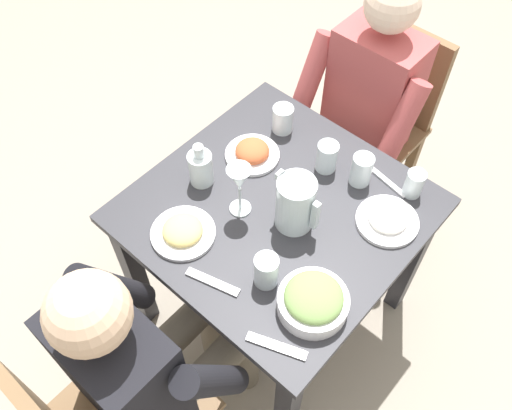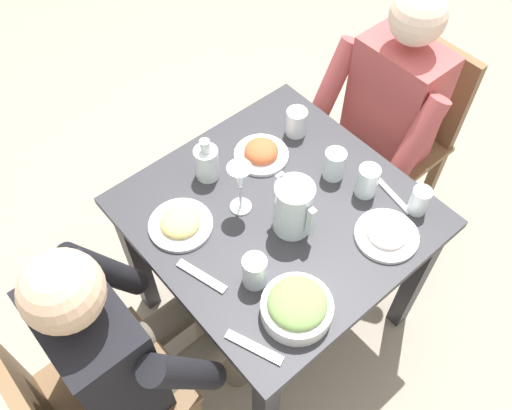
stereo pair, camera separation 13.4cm
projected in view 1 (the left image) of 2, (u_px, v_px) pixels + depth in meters
The scene contains 20 objects.
ground_plane at pixel (272, 307), 2.33m from camera, with size 8.00×8.00×0.00m, color gray.
dining_table at pixel (276, 230), 1.85m from camera, with size 0.85×0.85×0.73m.
chair_far at pixel (379, 114), 2.31m from camera, with size 0.40×0.40×0.88m.
diner_near at pixel (153, 357), 1.54m from camera, with size 0.48×0.53×1.17m.
diner_far at pixel (356, 115), 2.10m from camera, with size 0.48×0.53×1.17m.
water_pitcher at pixel (295, 203), 1.63m from camera, with size 0.16×0.12×0.19m.
salad_bowl at pixel (313, 300), 1.50m from camera, with size 0.20×0.20×0.09m.
plate_fries at pixel (183, 231), 1.67m from camera, with size 0.20×0.20×0.05m.
plate_rice_curry at pixel (252, 152), 1.85m from camera, with size 0.19×0.19×0.06m.
plate_yoghurt at pixel (388, 219), 1.70m from camera, with size 0.20×0.20×0.04m.
water_glass_near_right at pixel (414, 184), 1.74m from camera, with size 0.06×0.06×0.10m, color silver.
water_glass_center at pixel (283, 119), 1.91m from camera, with size 0.07×0.07×0.10m, color silver.
water_glass_by_pitcher at pixel (361, 170), 1.76m from camera, with size 0.07×0.07×0.11m, color silver.
water_glass_far_left at pixel (266, 271), 1.54m from camera, with size 0.07×0.07×0.11m, color silver.
water_glass_far_right at pixel (327, 157), 1.80m from camera, with size 0.07×0.07×0.11m, color silver.
wine_glass at pixel (239, 181), 1.63m from camera, with size 0.08×0.08×0.20m.
oil_carafe at pixel (201, 169), 1.76m from camera, with size 0.08×0.08×0.16m.
fork_near at pixel (213, 282), 1.58m from camera, with size 0.17×0.03×0.01m, color silver.
knife_near at pixel (385, 179), 1.81m from camera, with size 0.18×0.02×0.01m, color silver.
fork_far at pixel (276, 346), 1.47m from camera, with size 0.17×0.03×0.01m, color silver.
Camera 1 is at (0.63, -0.81, 2.14)m, focal length 38.25 mm.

